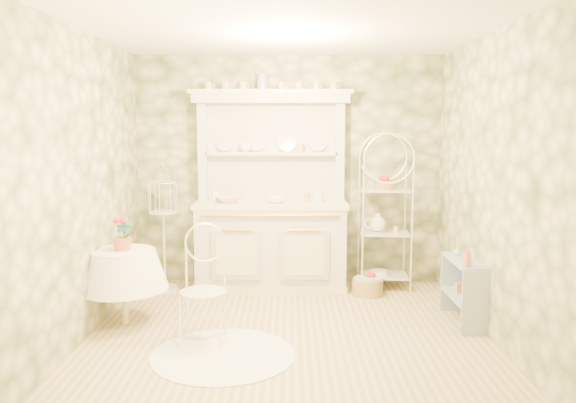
{
  "coord_description": "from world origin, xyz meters",
  "views": [
    {
      "loc": [
        0.02,
        -4.87,
        1.85
      ],
      "look_at": [
        0.0,
        0.5,
        1.15
      ],
      "focal_mm": 35.0,
      "sensor_mm": 36.0,
      "label": 1
    }
  ],
  "objects_px": {
    "round_table": "(124,291)",
    "birdcage_stand": "(164,232)",
    "cafe_chair": "(203,290)",
    "kitchen_dresser": "(271,190)",
    "bakers_rack": "(385,208)",
    "side_shelf": "(464,294)",
    "floor_basket": "(368,286)"
  },
  "relations": [
    {
      "from": "bakers_rack",
      "to": "floor_basket",
      "type": "height_order",
      "value": "bakers_rack"
    },
    {
      "from": "floor_basket",
      "to": "cafe_chair",
      "type": "bearing_deg",
      "value": -139.27
    },
    {
      "from": "bakers_rack",
      "to": "birdcage_stand",
      "type": "distance_m",
      "value": 2.55
    },
    {
      "from": "birdcage_stand",
      "to": "floor_basket",
      "type": "height_order",
      "value": "birdcage_stand"
    },
    {
      "from": "round_table",
      "to": "cafe_chair",
      "type": "relative_size",
      "value": 0.68
    },
    {
      "from": "cafe_chair",
      "to": "birdcage_stand",
      "type": "distance_m",
      "value": 1.73
    },
    {
      "from": "kitchen_dresser",
      "to": "birdcage_stand",
      "type": "relative_size",
      "value": 1.69
    },
    {
      "from": "bakers_rack",
      "to": "round_table",
      "type": "bearing_deg",
      "value": -149.49
    },
    {
      "from": "side_shelf",
      "to": "birdcage_stand",
      "type": "distance_m",
      "value": 3.3
    },
    {
      "from": "kitchen_dresser",
      "to": "side_shelf",
      "type": "height_order",
      "value": "kitchen_dresser"
    },
    {
      "from": "kitchen_dresser",
      "to": "round_table",
      "type": "distance_m",
      "value": 2.01
    },
    {
      "from": "bakers_rack",
      "to": "floor_basket",
      "type": "relative_size",
      "value": 6.09
    },
    {
      "from": "floor_basket",
      "to": "bakers_rack",
      "type": "bearing_deg",
      "value": 53.11
    },
    {
      "from": "kitchen_dresser",
      "to": "side_shelf",
      "type": "distance_m",
      "value": 2.39
    },
    {
      "from": "cafe_chair",
      "to": "floor_basket",
      "type": "distance_m",
      "value": 2.17
    },
    {
      "from": "side_shelf",
      "to": "bakers_rack",
      "type": "bearing_deg",
      "value": 109.68
    },
    {
      "from": "kitchen_dresser",
      "to": "cafe_chair",
      "type": "bearing_deg",
      "value": -107.5
    },
    {
      "from": "side_shelf",
      "to": "floor_basket",
      "type": "relative_size",
      "value": 2.11
    },
    {
      "from": "kitchen_dresser",
      "to": "birdcage_stand",
      "type": "xyz_separation_m",
      "value": [
        -1.22,
        -0.12,
        -0.47
      ]
    },
    {
      "from": "birdcage_stand",
      "to": "cafe_chair",
      "type": "bearing_deg",
      "value": -66.57
    },
    {
      "from": "round_table",
      "to": "birdcage_stand",
      "type": "xyz_separation_m",
      "value": [
        0.14,
        1.11,
        0.36
      ]
    },
    {
      "from": "round_table",
      "to": "bakers_rack",
      "type": "bearing_deg",
      "value": 24.7
    },
    {
      "from": "kitchen_dresser",
      "to": "bakers_rack",
      "type": "xyz_separation_m",
      "value": [
        1.31,
        0.0,
        -0.21
      ]
    },
    {
      "from": "birdcage_stand",
      "to": "kitchen_dresser",
      "type": "bearing_deg",
      "value": 5.4
    },
    {
      "from": "kitchen_dresser",
      "to": "cafe_chair",
      "type": "xyz_separation_m",
      "value": [
        -0.53,
        -1.7,
        -0.68
      ]
    },
    {
      "from": "kitchen_dresser",
      "to": "cafe_chair",
      "type": "distance_m",
      "value": 1.9
    },
    {
      "from": "floor_basket",
      "to": "kitchen_dresser",
      "type": "bearing_deg",
      "value": 164.68
    },
    {
      "from": "bakers_rack",
      "to": "floor_basket",
      "type": "distance_m",
      "value": 0.92
    },
    {
      "from": "birdcage_stand",
      "to": "round_table",
      "type": "bearing_deg",
      "value": -97.07
    },
    {
      "from": "bakers_rack",
      "to": "cafe_chair",
      "type": "bearing_deg",
      "value": -131.62
    },
    {
      "from": "cafe_chair",
      "to": "birdcage_stand",
      "type": "xyz_separation_m",
      "value": [
        -0.68,
        1.58,
        0.21
      ]
    },
    {
      "from": "side_shelf",
      "to": "round_table",
      "type": "distance_m",
      "value": 3.24
    }
  ]
}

